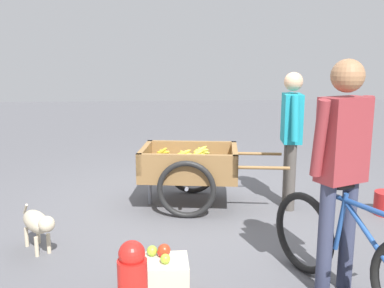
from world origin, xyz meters
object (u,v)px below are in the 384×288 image
(vendor_person, at_px, (291,129))
(dog, at_px, (38,223))
(cyclist_person, at_px, (342,156))
(fruit_cart, at_px, (190,169))
(bicycle, at_px, (352,255))
(apple_crate, at_px, (159,272))

(vendor_person, relative_size, dog, 2.69)
(dog, bearing_deg, cyclist_person, 160.20)
(vendor_person, xyz_separation_m, dog, (2.58, 0.99, -0.65))
(fruit_cart, distance_m, dog, 1.86)
(vendor_person, height_order, bicycle, vendor_person)
(bicycle, bearing_deg, dog, -22.22)
(vendor_person, relative_size, bicycle, 1.00)
(fruit_cart, bearing_deg, bicycle, 114.78)
(fruit_cart, distance_m, cyclist_person, 2.30)
(bicycle, xyz_separation_m, dog, (2.44, -1.00, -0.08))
(cyclist_person, relative_size, dog, 2.97)
(fruit_cart, distance_m, apple_crate, 1.93)
(bicycle, bearing_deg, vendor_person, -93.99)
(fruit_cart, xyz_separation_m, cyclist_person, (-0.93, 2.01, 0.60))
(bicycle, bearing_deg, cyclist_person, -66.85)
(apple_crate, bearing_deg, fruit_cart, -101.17)
(apple_crate, bearing_deg, bicycle, 168.19)
(bicycle, height_order, dog, bicycle)
(cyclist_person, height_order, apple_crate, cyclist_person)
(cyclist_person, relative_size, apple_crate, 3.90)
(fruit_cart, height_order, apple_crate, fruit_cart)
(fruit_cart, relative_size, cyclist_person, 1.02)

